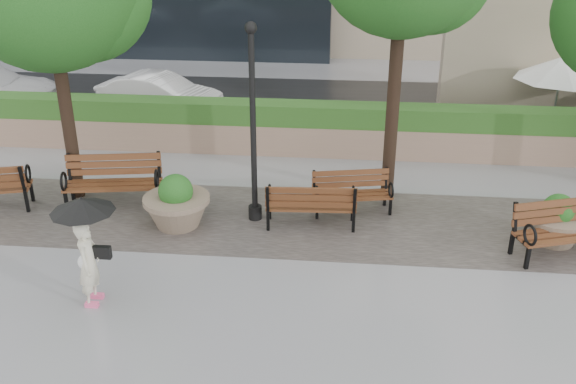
# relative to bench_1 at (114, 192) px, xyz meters

# --- Properties ---
(ground) EXTENTS (100.00, 100.00, 0.00)m
(ground) POSITION_rel_bench_1_xyz_m (3.20, -3.38, -0.33)
(ground) COLOR gray
(ground) RESTS_ON ground
(cobble_strip) EXTENTS (28.00, 3.20, 0.01)m
(cobble_strip) POSITION_rel_bench_1_xyz_m (3.20, -0.38, -0.32)
(cobble_strip) COLOR #383330
(cobble_strip) RESTS_ON ground
(hedge_wall) EXTENTS (24.00, 0.80, 1.35)m
(hedge_wall) POSITION_rel_bench_1_xyz_m (3.20, 3.62, 0.34)
(hedge_wall) COLOR #957760
(hedge_wall) RESTS_ON ground
(asphalt_street) EXTENTS (40.00, 7.00, 0.00)m
(asphalt_street) POSITION_rel_bench_1_xyz_m (3.20, 7.62, -0.33)
(asphalt_street) COLOR black
(asphalt_street) RESTS_ON ground
(bench_1) EXTENTS (2.16, 1.15, 1.10)m
(bench_1) POSITION_rel_bench_1_xyz_m (0.00, 0.00, 0.00)
(bench_1) COLOR brown
(bench_1) RESTS_ON ground
(bench_2) EXTENTS (1.87, 0.83, 0.98)m
(bench_2) POSITION_rel_bench_1_xyz_m (4.36, -0.56, -0.04)
(bench_2) COLOR brown
(bench_2) RESTS_ON ground
(bench_3) EXTENTS (1.76, 0.99, 0.89)m
(bench_3) POSITION_rel_bench_1_xyz_m (5.19, 0.16, -0.06)
(bench_3) COLOR brown
(bench_3) RESTS_ON ground
(bench_4) EXTENTS (2.11, 1.36, 1.06)m
(bench_4) POSITION_rel_bench_1_xyz_m (9.20, -1.30, -0.01)
(bench_4) COLOR brown
(bench_4) RESTS_ON ground
(planter_left) EXTENTS (1.36, 1.36, 1.14)m
(planter_left) POSITION_rel_bench_1_xyz_m (1.62, -0.82, 0.12)
(planter_left) COLOR #7F6B56
(planter_left) RESTS_ON ground
(planter_right) EXTENTS (1.22, 1.22, 1.02)m
(planter_right) POSITION_rel_bench_1_xyz_m (9.17, -0.77, 0.07)
(planter_right) COLOR #7F6B56
(planter_right) RESTS_ON ground
(lamppost) EXTENTS (0.28, 0.28, 4.11)m
(lamppost) POSITION_rel_bench_1_xyz_m (3.17, -0.36, 1.48)
(lamppost) COLOR black
(lamppost) RESTS_ON ground
(patio_umb_white) EXTENTS (2.50, 2.50, 2.30)m
(patio_umb_white) POSITION_rel_bench_1_xyz_m (10.73, 5.39, 1.66)
(patio_umb_white) COLOR black
(patio_umb_white) RESTS_ON ground
(car_right) EXTENTS (4.09, 2.22, 1.28)m
(car_right) POSITION_rel_bench_1_xyz_m (-0.77, 6.39, 0.31)
(car_right) COLOR white
(car_right) RESTS_ON ground
(pedestrian) EXTENTS (1.03, 1.03, 1.90)m
(pedestrian) POSITION_rel_bench_1_xyz_m (0.92, -3.63, 0.83)
(pedestrian) COLOR beige
(pedestrian) RESTS_ON ground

